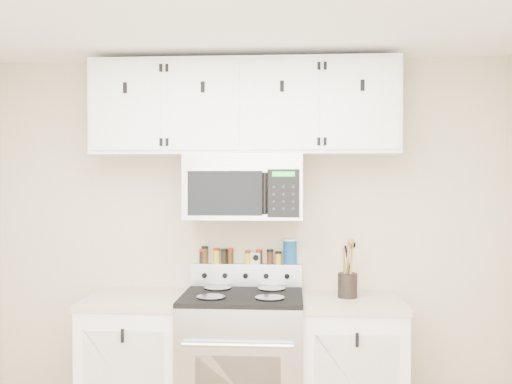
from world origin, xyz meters
TOP-DOWN VIEW (x-y plane):
  - back_wall at (0.00, 1.75)m, footprint 3.50×0.01m
  - range at (0.00, 1.43)m, footprint 0.76×0.65m
  - base_cabinet_left at (-0.69, 1.45)m, footprint 0.64×0.62m
  - base_cabinet_right at (0.69, 1.45)m, footprint 0.64×0.62m
  - microwave at (0.00, 1.55)m, footprint 0.76×0.44m
  - upper_cabinets at (-0.00, 1.58)m, footprint 2.00×0.35m
  - utensil_crock at (0.67, 1.49)m, footprint 0.13×0.13m
  - kitchen_timer at (0.07, 1.71)m, footprint 0.08×0.07m
  - salt_canister at (0.30, 1.71)m, footprint 0.09×0.09m
  - spice_jar_0 at (-0.30, 1.71)m, footprint 0.04×0.04m
  - spice_jar_1 at (-0.29, 1.71)m, footprint 0.05×0.05m
  - spice_jar_2 at (-0.20, 1.71)m, footprint 0.05×0.05m
  - spice_jar_3 at (-0.15, 1.71)m, footprint 0.04×0.04m
  - spice_jar_4 at (-0.11, 1.71)m, footprint 0.04×0.04m
  - spice_jar_5 at (0.01, 1.71)m, footprint 0.04×0.04m
  - spice_jar_6 at (0.09, 1.71)m, footprint 0.04×0.04m
  - spice_jar_7 at (0.16, 1.71)m, footprint 0.04×0.04m
  - spice_jar_8 at (0.22, 1.71)m, footprint 0.04×0.04m

SIDE VIEW (x-z plane):
  - base_cabinet_left at x=-0.69m, z-range 0.00..0.92m
  - base_cabinet_right at x=0.69m, z-range 0.00..0.92m
  - range at x=0.00m, z-range -0.06..1.04m
  - utensil_crock at x=0.67m, z-range 0.83..1.19m
  - kitchen_timer at x=0.07m, z-range 1.10..1.18m
  - spice_jar_8 at x=0.22m, z-range 1.10..1.19m
  - spice_jar_5 at x=0.01m, z-range 1.10..1.19m
  - spice_jar_6 at x=0.09m, z-range 1.10..1.20m
  - spice_jar_0 at x=-0.30m, z-range 1.10..1.20m
  - spice_jar_7 at x=0.16m, z-range 1.10..1.20m
  - spice_jar_3 at x=-0.15m, z-range 1.10..1.20m
  - spice_jar_2 at x=-0.20m, z-range 1.10..1.21m
  - spice_jar_4 at x=-0.11m, z-range 1.10..1.21m
  - spice_jar_1 at x=-0.29m, z-range 1.10..1.22m
  - salt_canister at x=0.30m, z-range 1.10..1.27m
  - back_wall at x=0.00m, z-range 0.00..2.50m
  - microwave at x=0.00m, z-range 1.42..1.84m
  - upper_cabinets at x=0.00m, z-range 1.84..2.46m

